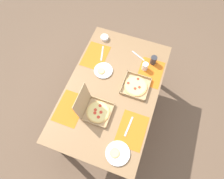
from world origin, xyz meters
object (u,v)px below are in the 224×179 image
(cup_clear_left, at_px, (153,60))
(condiment_bowl, at_px, (104,38))
(cup_red, at_px, (145,66))
(pizza_box_edge_far, at_px, (95,110))
(pizza_box_corner_right, at_px, (136,86))
(plate_far_right, at_px, (103,71))
(plate_middle, at_px, (117,153))

(cup_clear_left, xyz_separation_m, condiment_bowl, (0.14, 0.64, -0.03))
(condiment_bowl, bearing_deg, cup_red, -113.38)
(pizza_box_edge_far, relative_size, cup_clear_left, 2.92)
(condiment_bowl, bearing_deg, pizza_box_corner_right, -132.34)
(pizza_box_edge_far, height_order, pizza_box_corner_right, pizza_box_edge_far)
(pizza_box_corner_right, distance_m, plate_far_right, 0.40)
(pizza_box_edge_far, xyz_separation_m, cup_clear_left, (0.77, -0.40, 0.01))
(pizza_box_edge_far, relative_size, condiment_bowl, 3.19)
(pizza_box_edge_far, distance_m, cup_clear_left, 0.86)
(pizza_box_corner_right, distance_m, condiment_bowl, 0.74)
(cup_clear_left, bearing_deg, cup_red, 148.50)
(cup_clear_left, bearing_deg, plate_far_right, 121.06)
(pizza_box_corner_right, bearing_deg, condiment_bowl, 47.66)
(cup_clear_left, bearing_deg, pizza_box_corner_right, 165.24)
(plate_far_right, xyz_separation_m, plate_middle, (-0.78, -0.44, -0.00))
(pizza_box_corner_right, height_order, condiment_bowl, condiment_bowl)
(pizza_box_edge_far, bearing_deg, cup_red, -26.79)
(pizza_box_corner_right, height_order, plate_far_right, pizza_box_corner_right)
(cup_red, distance_m, condiment_bowl, 0.63)
(pizza_box_corner_right, height_order, plate_middle, pizza_box_corner_right)
(plate_middle, distance_m, cup_clear_left, 1.08)
(pizza_box_corner_right, xyz_separation_m, plate_far_right, (0.06, 0.40, -0.00))
(cup_red, bearing_deg, condiment_bowl, 66.62)
(pizza_box_edge_far, relative_size, pizza_box_corner_right, 1.09)
(pizza_box_corner_right, bearing_deg, pizza_box_edge_far, 143.28)
(pizza_box_corner_right, distance_m, plate_middle, 0.72)
(plate_middle, bearing_deg, pizza_box_edge_far, 48.38)
(pizza_box_corner_right, xyz_separation_m, cup_red, (0.25, -0.03, 0.04))
(plate_far_right, height_order, condiment_bowl, condiment_bowl)
(plate_far_right, bearing_deg, plate_middle, -150.52)
(plate_middle, relative_size, condiment_bowl, 2.39)
(plate_far_right, bearing_deg, pizza_box_corner_right, -98.93)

